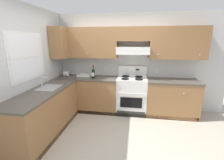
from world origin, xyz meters
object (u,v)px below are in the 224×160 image
object	(u,v)px
stove	(132,95)
wine_bottle	(93,73)
paper_towel_roll	(66,74)
bowl	(85,76)

from	to	relation	value
stove	wine_bottle	distance (m)	1.14
paper_towel_roll	wine_bottle	bearing A→B (deg)	-9.84
wine_bottle	bowl	distance (m)	0.37
stove	wine_bottle	size ratio (longest dim) A/B	3.56
bowl	wine_bottle	bearing A→B (deg)	-31.29
wine_bottle	paper_towel_roll	world-z (taller)	wine_bottle
wine_bottle	bowl	world-z (taller)	wine_bottle
stove	bowl	bearing A→B (deg)	175.32
bowl	paper_towel_roll	bearing A→B (deg)	-174.96
stove	bowl	xyz separation A→B (m)	(-1.29, 0.11, 0.45)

